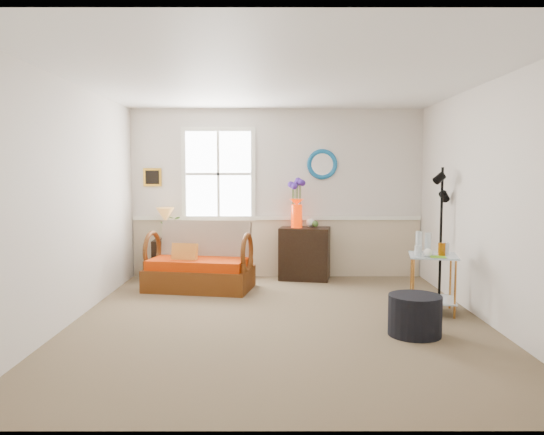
{
  "coord_description": "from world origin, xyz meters",
  "views": [
    {
      "loc": [
        -0.08,
        -5.72,
        1.63
      ],
      "look_at": [
        -0.08,
        0.44,
        1.1
      ],
      "focal_mm": 35.0,
      "sensor_mm": 36.0,
      "label": 1
    }
  ],
  "objects_px": {
    "loveseat": "(199,256)",
    "side_table": "(432,284)",
    "cabinet": "(305,253)",
    "lamp_stand": "(164,259)",
    "floor_lamp": "(441,233)",
    "ottoman": "(415,315)"
  },
  "relations": [
    {
      "from": "lamp_stand",
      "to": "cabinet",
      "type": "relative_size",
      "value": 0.75
    },
    {
      "from": "cabinet",
      "to": "side_table",
      "type": "relative_size",
      "value": 1.17
    },
    {
      "from": "ottoman",
      "to": "floor_lamp",
      "type": "bearing_deg",
      "value": 64.67
    },
    {
      "from": "lamp_stand",
      "to": "side_table",
      "type": "height_order",
      "value": "side_table"
    },
    {
      "from": "cabinet",
      "to": "ottoman",
      "type": "relative_size",
      "value": 1.5
    },
    {
      "from": "loveseat",
      "to": "floor_lamp",
      "type": "relative_size",
      "value": 0.84
    },
    {
      "from": "loveseat",
      "to": "floor_lamp",
      "type": "xyz_separation_m",
      "value": [
        3.18,
        -0.51,
        0.38
      ]
    },
    {
      "from": "floor_lamp",
      "to": "side_table",
      "type": "bearing_deg",
      "value": -135.13
    },
    {
      "from": "lamp_stand",
      "to": "cabinet",
      "type": "xyz_separation_m",
      "value": [
        2.14,
        -0.04,
        0.1
      ]
    },
    {
      "from": "loveseat",
      "to": "floor_lamp",
      "type": "bearing_deg",
      "value": 1.29
    },
    {
      "from": "loveseat",
      "to": "cabinet",
      "type": "xyz_separation_m",
      "value": [
        1.51,
        0.7,
        -0.07
      ]
    },
    {
      "from": "loveseat",
      "to": "side_table",
      "type": "distance_m",
      "value": 3.12
    },
    {
      "from": "cabinet",
      "to": "floor_lamp",
      "type": "xyz_separation_m",
      "value": [
        1.68,
        -1.21,
        0.45
      ]
    },
    {
      "from": "cabinet",
      "to": "floor_lamp",
      "type": "distance_m",
      "value": 2.12
    },
    {
      "from": "lamp_stand",
      "to": "floor_lamp",
      "type": "bearing_deg",
      "value": -18.1
    },
    {
      "from": "ottoman",
      "to": "cabinet",
      "type": "bearing_deg",
      "value": 108.49
    },
    {
      "from": "cabinet",
      "to": "floor_lamp",
      "type": "height_order",
      "value": "floor_lamp"
    },
    {
      "from": "loveseat",
      "to": "cabinet",
      "type": "distance_m",
      "value": 1.66
    },
    {
      "from": "cabinet",
      "to": "side_table",
      "type": "height_order",
      "value": "cabinet"
    },
    {
      "from": "lamp_stand",
      "to": "floor_lamp",
      "type": "xyz_separation_m",
      "value": [
        3.82,
        -1.25,
        0.55
      ]
    },
    {
      "from": "floor_lamp",
      "to": "ottoman",
      "type": "xyz_separation_m",
      "value": [
        -0.75,
        -1.57,
        -0.64
      ]
    },
    {
      "from": "lamp_stand",
      "to": "ottoman",
      "type": "height_order",
      "value": "lamp_stand"
    }
  ]
}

